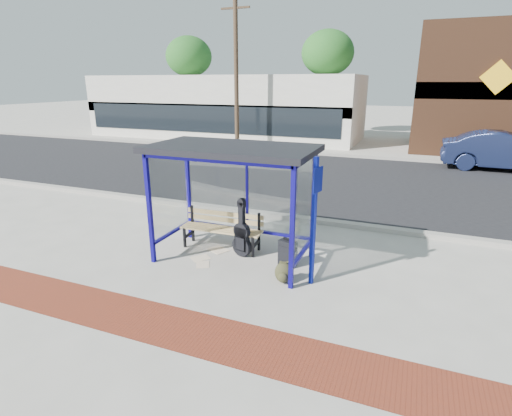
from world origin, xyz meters
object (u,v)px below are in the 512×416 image
at_px(guitar_bag, 242,236).
at_px(parked_car, 505,151).
at_px(backpack, 283,273).
at_px(bench, 222,227).
at_px(suitcase, 288,253).

height_order(guitar_bag, parked_car, parked_car).
bearing_deg(backpack, parked_car, 53.46).
distance_m(bench, backpack, 2.10).
bearing_deg(bench, guitar_bag, -24.82).
bearing_deg(suitcase, parked_car, 83.23).
height_order(guitar_bag, suitcase, guitar_bag).
bearing_deg(suitcase, backpack, -60.33).
bearing_deg(guitar_bag, parked_car, 75.74).
bearing_deg(guitar_bag, bench, 172.38).
xyz_separation_m(bench, guitar_bag, (0.59, -0.24, -0.05)).
bearing_deg(bench, backpack, -32.91).
height_order(bench, suitcase, bench).
bearing_deg(parked_car, bench, 149.13).
bearing_deg(parked_car, backpack, 157.59).
xyz_separation_m(guitar_bag, backpack, (1.20, -0.81, -0.26)).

